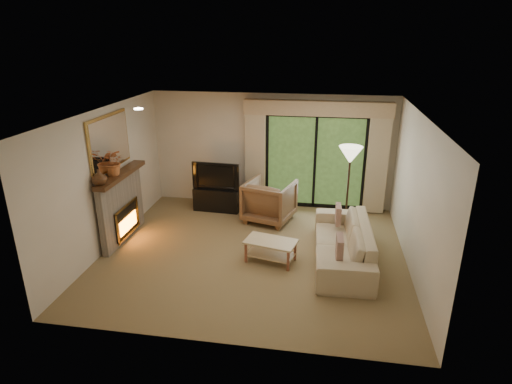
% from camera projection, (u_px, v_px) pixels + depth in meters
% --- Properties ---
extents(floor, '(5.50, 5.50, 0.00)m').
position_uv_depth(floor, '(253.00, 253.00, 7.94)').
color(floor, olive).
rests_on(floor, ground).
extents(ceiling, '(5.50, 5.50, 0.00)m').
position_uv_depth(ceiling, '(253.00, 113.00, 7.03)').
color(ceiling, silver).
rests_on(ceiling, ground).
extents(wall_back, '(5.00, 0.00, 5.00)m').
position_uv_depth(wall_back, '(272.00, 151.00, 9.80)').
color(wall_back, beige).
rests_on(wall_back, ground).
extents(wall_front, '(5.00, 0.00, 5.00)m').
position_uv_depth(wall_front, '(218.00, 256.00, 5.18)').
color(wall_front, beige).
rests_on(wall_front, ground).
extents(wall_left, '(0.00, 5.00, 5.00)m').
position_uv_depth(wall_left, '(107.00, 179.00, 7.91)').
color(wall_left, beige).
rests_on(wall_left, ground).
extents(wall_right, '(0.00, 5.00, 5.00)m').
position_uv_depth(wall_right, '(417.00, 196.00, 7.07)').
color(wall_right, beige).
rests_on(wall_right, ground).
extents(fireplace, '(0.24, 1.70, 1.37)m').
position_uv_depth(fireplace, '(122.00, 206.00, 8.29)').
color(fireplace, slate).
rests_on(fireplace, floor).
extents(mirror, '(0.07, 1.45, 1.02)m').
position_uv_depth(mirror, '(110.00, 142.00, 7.86)').
color(mirror, '#B58E46').
rests_on(mirror, wall_left).
extents(sliding_door, '(2.26, 0.10, 2.16)m').
position_uv_depth(sliding_door, '(315.00, 162.00, 9.67)').
color(sliding_door, black).
rests_on(sliding_door, floor).
extents(curtain_left, '(0.45, 0.18, 2.35)m').
position_uv_depth(curtain_left, '(255.00, 156.00, 9.74)').
color(curtain_left, tan).
rests_on(curtain_left, floor).
extents(curtain_right, '(0.45, 0.18, 2.35)m').
position_uv_depth(curtain_right, '(377.00, 162.00, 9.33)').
color(curtain_right, tan).
rests_on(curtain_right, floor).
extents(cornice, '(3.20, 0.24, 0.32)m').
position_uv_depth(cornice, '(318.00, 108.00, 9.16)').
color(cornice, tan).
rests_on(cornice, wall_back).
extents(media_console, '(1.07, 0.53, 0.52)m').
position_uv_depth(media_console, '(218.00, 198.00, 9.83)').
color(media_console, black).
rests_on(media_console, floor).
extents(tv, '(1.09, 0.20, 0.62)m').
position_uv_depth(tv, '(217.00, 175.00, 9.63)').
color(tv, black).
rests_on(tv, media_console).
extents(armchair, '(1.19, 1.21, 0.90)m').
position_uv_depth(armchair, '(269.00, 201.00, 9.19)').
color(armchair, brown).
rests_on(armchair, floor).
extents(sofa, '(1.03, 2.45, 0.71)m').
position_uv_depth(sofa, '(343.00, 242.00, 7.59)').
color(sofa, tan).
rests_on(sofa, floor).
extents(pillow_near, '(0.12, 0.40, 0.40)m').
position_uv_depth(pillow_near, '(339.00, 248.00, 6.87)').
color(pillow_near, brown).
rests_on(pillow_near, sofa).
extents(pillow_far, '(0.11, 0.37, 0.37)m').
position_uv_depth(pillow_far, '(338.00, 214.00, 8.16)').
color(pillow_far, brown).
rests_on(pillow_far, sofa).
extents(coffee_table, '(0.98, 0.68, 0.40)m').
position_uv_depth(coffee_table, '(271.00, 251.00, 7.60)').
color(coffee_table, tan).
rests_on(coffee_table, floor).
extents(floor_lamp, '(0.59, 0.59, 1.76)m').
position_uv_depth(floor_lamp, '(348.00, 189.00, 8.64)').
color(floor_lamp, '#F8F3C8').
rests_on(floor_lamp, floor).
extents(vase, '(0.29, 0.29, 0.27)m').
position_uv_depth(vase, '(99.00, 177.00, 7.35)').
color(vase, '#3F2513').
rests_on(vase, fireplace).
extents(branches, '(0.50, 0.45, 0.51)m').
position_uv_depth(branches, '(113.00, 162.00, 7.82)').
color(branches, '#AE5D2E').
rests_on(branches, fireplace).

